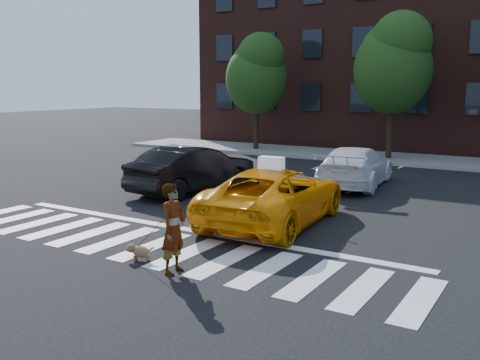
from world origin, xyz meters
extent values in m
plane|color=black|center=(0.00, 0.00, 0.00)|extent=(120.00, 120.00, 0.00)
cube|color=silver|center=(0.00, 0.00, 0.01)|extent=(13.00, 2.40, 0.01)
cube|color=silver|center=(0.00, 1.60, 0.01)|extent=(12.00, 0.30, 0.01)
cube|color=slate|center=(0.00, 17.50, 0.07)|extent=(30.00, 4.00, 0.15)
cube|color=#442018|center=(0.00, 25.00, 6.00)|extent=(26.00, 10.00, 12.00)
cylinder|color=black|center=(-7.00, 17.00, 1.62)|extent=(0.28, 0.28, 3.25)
ellipsoid|color=#153B10|center=(-7.00, 17.00, 4.03)|extent=(3.38, 3.38, 3.89)
sphere|color=#153B10|center=(-6.60, 16.80, 5.20)|extent=(2.60, 2.60, 2.60)
sphere|color=#153B10|center=(-7.35, 17.25, 4.88)|extent=(2.34, 2.34, 2.34)
cylinder|color=black|center=(0.50, 17.00, 1.77)|extent=(0.28, 0.28, 3.55)
ellipsoid|color=#153B10|center=(0.50, 17.00, 4.40)|extent=(3.69, 3.69, 4.25)
sphere|color=#153B10|center=(0.90, 16.80, 5.68)|extent=(2.84, 2.84, 2.84)
sphere|color=#153B10|center=(0.15, 17.25, 5.32)|extent=(2.56, 2.56, 2.56)
imported|color=orange|center=(1.40, 3.37, 0.75)|extent=(2.89, 5.56, 1.50)
imported|color=black|center=(-3.03, 5.71, 0.81)|extent=(2.36, 5.08, 1.61)
imported|color=silver|center=(1.39, 9.69, 0.73)|extent=(2.61, 5.21, 1.45)
imported|color=#999999|center=(1.54, -1.10, 0.89)|extent=(0.49, 0.69, 1.79)
ellipsoid|color=olive|center=(0.49, -0.89, 0.20)|extent=(0.50, 0.39, 0.25)
sphere|color=olive|center=(0.28, -0.97, 0.26)|extent=(0.24, 0.24, 0.19)
sphere|color=olive|center=(0.21, -1.00, 0.23)|extent=(0.11, 0.11, 0.09)
cylinder|color=olive|center=(0.69, -0.80, 0.26)|extent=(0.14, 0.09, 0.11)
sphere|color=olive|center=(0.26, -0.91, 0.32)|extent=(0.09, 0.09, 0.07)
sphere|color=olive|center=(0.31, -1.03, 0.32)|extent=(0.09, 0.09, 0.07)
cylinder|color=olive|center=(0.39, -0.99, 0.06)|extent=(0.06, 0.06, 0.12)
cylinder|color=olive|center=(0.34, -0.89, 0.06)|extent=(0.06, 0.06, 0.12)
cylinder|color=olive|center=(0.63, -0.89, 0.06)|extent=(0.06, 0.06, 0.12)
cylinder|color=olive|center=(0.59, -0.79, 0.06)|extent=(0.06, 0.06, 0.12)
cube|color=white|center=(1.40, 3.17, 1.66)|extent=(0.67, 0.33, 0.32)
camera|label=1|loc=(7.90, -8.99, 3.63)|focal=40.00mm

